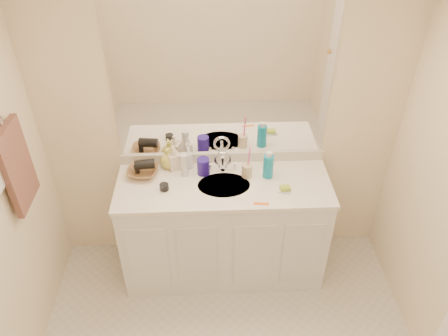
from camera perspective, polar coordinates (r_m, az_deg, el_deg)
ceiling at (r=1.43m, az=1.78°, el=20.11°), size 2.60×2.60×0.02m
wall_back at (r=3.12m, az=-0.26°, el=5.79°), size 2.60×0.02×2.40m
vanity_cabinet at (r=3.38m, az=-0.04°, el=-7.97°), size 1.50×0.55×0.85m
countertop at (r=3.09m, az=-0.04°, el=-2.19°), size 1.52×0.57×0.03m
backsplash at (r=3.26m, az=-0.23°, el=1.45°), size 1.52×0.03×0.08m
sink_basin at (r=3.07m, az=-0.02°, el=-2.38°), size 0.37×0.37×0.02m
faucet at (r=3.17m, az=-0.16°, el=0.62°), size 0.02×0.02×0.11m
mirror at (r=2.95m, az=-0.27°, el=11.74°), size 1.48×0.01×1.20m
blue_mug at (r=3.13m, az=-2.71°, el=0.21°), size 0.10×0.10×0.12m
tan_cup at (r=3.12m, az=3.01°, el=-0.33°), size 0.10×0.10×0.10m
toothbrush at (r=3.06m, az=3.25°, el=1.16°), size 0.03×0.04×0.21m
mouthwash_bottle at (r=3.10m, az=5.80°, el=0.23°), size 0.10×0.10×0.18m
soap_dish at (r=3.04m, az=7.95°, el=-2.87°), size 0.10×0.09×0.01m
green_soap at (r=3.03m, az=7.98°, el=-2.60°), size 0.07×0.05×0.02m
orange_comb at (r=2.92m, az=4.88°, el=-4.66°), size 0.10×0.03×0.00m
dark_jar at (r=3.04m, az=-7.82°, el=-2.47°), size 0.08×0.08×0.04m
extra_white_bottle at (r=3.12m, az=-5.20°, el=0.40°), size 0.07×0.07×0.18m
soap_bottle_white at (r=3.19m, az=-4.63°, el=1.35°), size 0.08×0.08×0.17m
soap_bottle_cream at (r=3.18m, az=-6.57°, el=1.35°), size 0.11×0.11×0.19m
soap_bottle_yellow at (r=3.21m, az=-7.27°, el=1.31°), size 0.16×0.16×0.16m
wicker_basket at (r=3.20m, az=-10.56°, el=-0.45°), size 0.25×0.25×0.05m
hair_dryer at (r=3.15m, az=-10.32°, el=0.47°), size 0.15×0.09×0.07m
hand_towel at (r=2.89m, az=-25.39°, el=0.15°), size 0.04×0.32×0.55m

